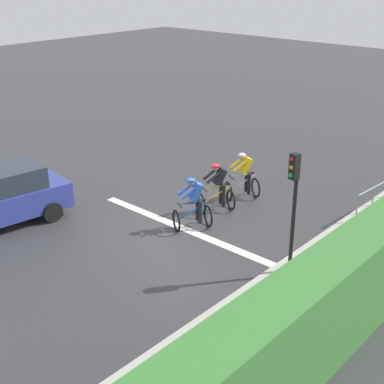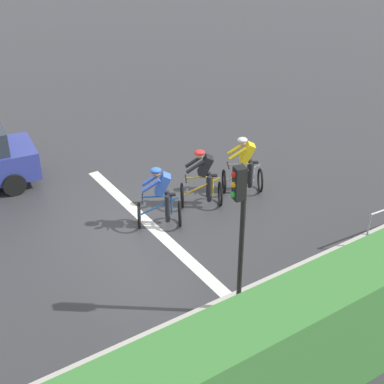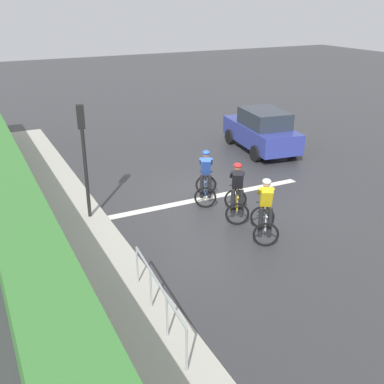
{
  "view_description": "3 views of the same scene",
  "coord_description": "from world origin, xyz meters",
  "px_view_note": "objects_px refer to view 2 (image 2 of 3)",
  "views": [
    {
      "loc": [
        10.07,
        -10.81,
        7.51
      ],
      "look_at": [
        0.15,
        0.26,
        1.23
      ],
      "focal_mm": 51.09,
      "sensor_mm": 36.0,
      "label": 1
    },
    {
      "loc": [
        10.45,
        -5.52,
        7.74
      ],
      "look_at": [
        0.61,
        0.97,
        1.01
      ],
      "focal_mm": 51.96,
      "sensor_mm": 36.0,
      "label": 2
    },
    {
      "loc": [
        6.58,
        12.16,
        5.95
      ],
      "look_at": [
        0.94,
        0.96,
        0.7
      ],
      "focal_mm": 43.35,
      "sensor_mm": 36.0,
      "label": 3
    }
  ],
  "objects_px": {
    "cyclist_second": "(203,180)",
    "cyclist_mid": "(161,199)",
    "traffic_light_near_crossing": "(240,221)",
    "cyclist_lead": "(244,166)"
  },
  "relations": [
    {
      "from": "traffic_light_near_crossing",
      "to": "cyclist_lead",
      "type": "bearing_deg",
      "value": 140.16
    },
    {
      "from": "cyclist_lead",
      "to": "cyclist_second",
      "type": "height_order",
      "value": "same"
    },
    {
      "from": "cyclist_second",
      "to": "cyclist_mid",
      "type": "distance_m",
      "value": 1.46
    },
    {
      "from": "cyclist_second",
      "to": "cyclist_mid",
      "type": "height_order",
      "value": "same"
    },
    {
      "from": "cyclist_lead",
      "to": "cyclist_second",
      "type": "relative_size",
      "value": 1.0
    },
    {
      "from": "cyclist_mid",
      "to": "traffic_light_near_crossing",
      "type": "xyz_separation_m",
      "value": [
        3.61,
        -0.4,
        1.43
      ]
    },
    {
      "from": "cyclist_second",
      "to": "cyclist_mid",
      "type": "xyz_separation_m",
      "value": [
        0.25,
        -1.44,
        0.0
      ]
    },
    {
      "from": "cyclist_second",
      "to": "cyclist_mid",
      "type": "bearing_deg",
      "value": -80.2
    },
    {
      "from": "cyclist_mid",
      "to": "cyclist_second",
      "type": "bearing_deg",
      "value": 99.8
    },
    {
      "from": "cyclist_mid",
      "to": "traffic_light_near_crossing",
      "type": "bearing_deg",
      "value": -6.36
    }
  ]
}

